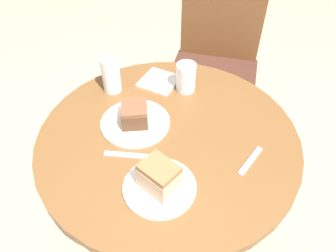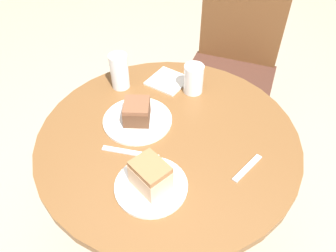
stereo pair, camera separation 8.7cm
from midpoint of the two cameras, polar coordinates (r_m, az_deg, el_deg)
name	(u,v)px [view 2 (the right image)]	position (r m, az deg, el deg)	size (l,w,h in m)	color
ground_plane	(168,237)	(1.69, 1.56, -18.90)	(8.00, 8.00, 0.00)	tan
table	(168,171)	(1.24, 2.03, -7.86)	(0.88, 0.88, 0.72)	brown
chair	(231,69)	(1.88, 12.24, 9.72)	(0.49, 0.47, 0.89)	brown
plate_near	(138,120)	(1.14, -3.15, 0.94)	(0.24, 0.24, 0.01)	white
plate_far	(151,186)	(0.96, -0.30, -10.50)	(0.21, 0.21, 0.01)	white
cake_slice_near	(137,111)	(1.11, -3.22, 2.46)	(0.11, 0.12, 0.07)	brown
cake_slice_far	(151,175)	(0.92, -0.31, -8.73)	(0.13, 0.12, 0.09)	beige
glass_lemonade	(192,80)	(1.25, 6.30, 7.88)	(0.07, 0.07, 0.11)	beige
glass_water	(120,73)	(1.27, -6.45, 9.11)	(0.07, 0.07, 0.14)	silver
napkin_stack	(168,81)	(1.32, 1.88, 7.80)	(0.17, 0.17, 0.01)	silver
fork	(130,152)	(1.04, -4.19, -4.72)	(0.19, 0.05, 0.00)	silver
spoon	(247,168)	(1.04, 16.03, -7.15)	(0.07, 0.13, 0.00)	silver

